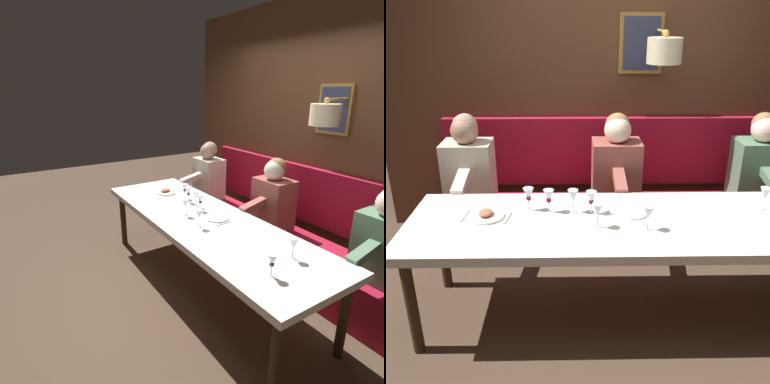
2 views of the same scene
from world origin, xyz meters
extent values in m
plane|color=#4C3828|center=(0.00, 0.00, 0.00)|extent=(12.00, 12.00, 0.00)
cube|color=white|center=(0.00, 0.00, 0.71)|extent=(0.90, 2.82, 0.06)
cylinder|color=#301E12|center=(-0.35, -1.31, 0.34)|extent=(0.07, 0.07, 0.68)
cylinder|color=#301E12|center=(-0.35, 1.31, 0.34)|extent=(0.07, 0.07, 0.68)
cylinder|color=#301E12|center=(0.35, -1.31, 0.34)|extent=(0.07, 0.07, 0.68)
cylinder|color=#301E12|center=(0.35, 1.31, 0.34)|extent=(0.07, 0.07, 0.68)
cube|color=maroon|center=(0.89, 0.00, 0.23)|extent=(0.52, 3.02, 0.45)
cube|color=#51331E|center=(1.48, 0.00, 1.45)|extent=(0.10, 4.22, 2.90)
cube|color=maroon|center=(1.39, 0.00, 0.77)|extent=(0.10, 3.02, 0.64)
cube|color=olive|center=(1.42, -0.28, 1.73)|extent=(0.04, 0.38, 0.50)
cube|color=#2D334C|center=(1.40, -0.28, 1.73)|extent=(0.01, 0.32, 0.44)
cylinder|color=#B78E3D|center=(1.25, -0.42, 1.84)|extent=(0.35, 0.02, 0.02)
cylinder|color=beige|center=(1.08, -0.42, 1.70)|extent=(0.28, 0.28, 0.20)
sphere|color=#B78E3D|center=(1.08, -0.42, 1.83)|extent=(0.06, 0.06, 0.06)
cube|color=#567A5B|center=(0.89, -1.24, 0.73)|extent=(0.30, 0.40, 0.56)
cube|color=#567A5B|center=(0.60, -1.24, 0.77)|extent=(0.33, 0.09, 0.14)
cube|color=#934C42|center=(0.89, -0.04, 0.73)|extent=(0.30, 0.40, 0.56)
sphere|color=beige|center=(0.87, -0.04, 1.11)|extent=(0.22, 0.22, 0.22)
sphere|color=#937047|center=(0.90, -0.04, 1.14)|extent=(0.20, 0.20, 0.20)
cube|color=#934C42|center=(0.60, -0.04, 0.77)|extent=(0.33, 0.09, 0.14)
cube|color=beige|center=(0.89, 1.19, 0.73)|extent=(0.30, 0.40, 0.56)
sphere|color=#A37A60|center=(0.87, 1.19, 1.11)|extent=(0.22, 0.22, 0.22)
sphere|color=tan|center=(0.90, 1.19, 1.14)|extent=(0.20, 0.20, 0.20)
cube|color=beige|center=(0.60, 1.19, 0.77)|extent=(0.33, 0.09, 0.14)
cylinder|color=silver|center=(0.06, 0.90, 0.75)|extent=(0.24, 0.24, 0.01)
ellipsoid|color=#B76647|center=(0.06, 0.90, 0.77)|extent=(0.11, 0.09, 0.04)
cube|color=silver|center=(0.04, 0.75, 0.74)|extent=(0.17, 0.04, 0.01)
cube|color=silver|center=(0.08, 1.04, 0.74)|extent=(0.18, 0.03, 0.01)
cylinder|color=white|center=(0.11, -0.06, 0.75)|extent=(0.24, 0.24, 0.01)
cube|color=silver|center=(0.09, -0.20, 0.74)|extent=(0.17, 0.01, 0.01)
cube|color=silver|center=(0.13, 0.09, 0.74)|extent=(0.18, 0.03, 0.01)
cylinder|color=silver|center=(0.13, 0.49, 0.74)|extent=(0.06, 0.06, 0.00)
cylinder|color=silver|center=(0.13, 0.49, 0.78)|extent=(0.01, 0.01, 0.07)
cone|color=silver|center=(0.13, 0.49, 0.86)|extent=(0.07, 0.07, 0.08)
cylinder|color=maroon|center=(0.13, 0.49, 0.83)|extent=(0.03, 0.03, 0.02)
cylinder|color=silver|center=(0.13, -0.97, 0.74)|extent=(0.06, 0.06, 0.00)
cylinder|color=silver|center=(0.13, -0.97, 0.78)|extent=(0.01, 0.01, 0.07)
cone|color=silver|center=(0.13, -0.97, 0.86)|extent=(0.07, 0.07, 0.08)
cylinder|color=silver|center=(-0.17, -1.06, 0.74)|extent=(0.06, 0.06, 0.00)
cylinder|color=silver|center=(-0.17, -1.06, 0.78)|extent=(0.01, 0.01, 0.07)
cone|color=silver|center=(-0.17, -1.06, 0.86)|extent=(0.07, 0.07, 0.08)
cylinder|color=maroon|center=(-0.17, -1.06, 0.83)|extent=(0.03, 0.03, 0.02)
cylinder|color=silver|center=(0.10, 0.20, 0.74)|extent=(0.06, 0.06, 0.00)
cylinder|color=silver|center=(0.10, 0.20, 0.78)|extent=(0.01, 0.01, 0.07)
cone|color=silver|center=(0.10, 0.20, 0.86)|extent=(0.07, 0.07, 0.08)
cylinder|color=maroon|center=(0.10, 0.20, 0.83)|extent=(0.03, 0.03, 0.02)
cylinder|color=silver|center=(0.12, 0.32, 0.74)|extent=(0.06, 0.06, 0.00)
cylinder|color=silver|center=(0.12, 0.32, 0.78)|extent=(0.01, 0.01, 0.07)
cone|color=silver|center=(0.12, 0.32, 0.86)|extent=(0.07, 0.07, 0.08)
cylinder|color=silver|center=(0.16, 0.62, 0.74)|extent=(0.06, 0.06, 0.00)
cylinder|color=silver|center=(0.16, 0.62, 0.78)|extent=(0.01, 0.01, 0.07)
cone|color=silver|center=(0.16, 0.62, 0.86)|extent=(0.07, 0.07, 0.08)
cylinder|color=maroon|center=(0.16, 0.62, 0.83)|extent=(0.03, 0.03, 0.02)
cylinder|color=silver|center=(-0.10, 0.17, 0.74)|extent=(0.06, 0.06, 0.00)
cylinder|color=silver|center=(-0.10, 0.17, 0.78)|extent=(0.01, 0.01, 0.07)
cone|color=silver|center=(-0.10, 0.17, 0.86)|extent=(0.07, 0.07, 0.08)
cylinder|color=silver|center=(-0.14, -0.13, 0.74)|extent=(0.06, 0.06, 0.00)
cylinder|color=silver|center=(-0.14, -0.13, 0.78)|extent=(0.01, 0.01, 0.07)
cone|color=silver|center=(-0.14, -0.13, 0.86)|extent=(0.07, 0.07, 0.08)
camera|label=1|loc=(-1.61, -2.35, 1.95)|focal=29.86mm
camera|label=2|loc=(-2.49, 0.34, 2.00)|focal=40.10mm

